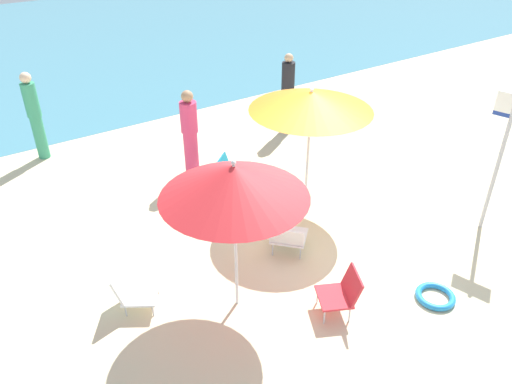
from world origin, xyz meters
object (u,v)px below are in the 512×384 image
object	(u,v)px
beach_chair_d	(288,237)
person_b	(288,93)
umbrella_orange	(311,101)
beach_chair_c	(342,292)
warning_sign	(504,143)
beach_chair_a	(231,172)
person_a	(35,115)
umbrella_red	(234,181)
swim_ring	(435,296)
beach_chair_b	(132,288)
person_c	(190,134)

from	to	relation	value
beach_chair_d	person_b	bearing A→B (deg)	9.97
umbrella_orange	beach_chair_d	distance (m)	2.09
beach_chair_c	warning_sign	distance (m)	3.33
beach_chair_a	person_a	world-z (taller)	person_a
person_a	person_b	bearing A→B (deg)	14.62
person_b	warning_sign	bearing A→B (deg)	51.23
warning_sign	person_b	bearing A→B (deg)	79.44
beach_chair_d	warning_sign	xyz separation A→B (m)	(2.98, -1.16, 1.17)
umbrella_orange	beach_chair_a	world-z (taller)	umbrella_orange
umbrella_red	person_b	world-z (taller)	umbrella_red
beach_chair_d	person_b	world-z (taller)	person_b
swim_ring	beach_chair_b	bearing A→B (deg)	147.81
person_c	swim_ring	world-z (taller)	person_c
umbrella_orange	beach_chair_d	size ratio (longest dim) A/B	2.74
warning_sign	swim_ring	bearing A→B (deg)	-176.19
beach_chair_a	warning_sign	xyz separation A→B (m)	(2.71, -3.21, 1.14)
person_a	person_b	size ratio (longest dim) A/B	1.01
beach_chair_c	swim_ring	bearing A→B (deg)	-178.04
beach_chair_d	person_a	xyz separation A→B (m)	(-2.20, 5.16, 0.59)
umbrella_red	beach_chair_a	world-z (taller)	umbrella_red
beach_chair_a	person_a	size ratio (longest dim) A/B	0.39
beach_chair_a	beach_chair_b	xyz separation A→B (m)	(-2.56, -1.79, -0.05)
beach_chair_c	person_b	xyz separation A→B (m)	(2.71, 4.78, 0.55)
beach_chair_d	person_a	distance (m)	5.64
person_a	person_c	xyz separation A→B (m)	(2.12, -2.31, -0.06)
person_b	person_a	bearing A→B (deg)	-63.41
beach_chair_b	warning_sign	xyz separation A→B (m)	(5.26, -1.42, 1.19)
umbrella_red	beach_chair_c	bearing A→B (deg)	-40.23
umbrella_red	warning_sign	world-z (taller)	warning_sign
person_a	swim_ring	bearing A→B (deg)	-30.93
person_a	swim_ring	distance (m)	7.77
person_a	swim_ring	world-z (taller)	person_a
beach_chair_b	person_b	size ratio (longest dim) A/B	0.41
umbrella_orange	beach_chair_a	bearing A→B (deg)	124.09
beach_chair_b	person_c	size ratio (longest dim) A/B	0.42
beach_chair_d	umbrella_orange	bearing A→B (deg)	-2.84
umbrella_red	swim_ring	distance (m)	3.17
beach_chair_a	person_b	size ratio (longest dim) A/B	0.39
umbrella_orange	person_a	xyz separation A→B (m)	(-3.25, 4.26, -0.97)
beach_chair_a	person_b	world-z (taller)	person_b
person_b	beach_chair_c	bearing A→B (deg)	16.59
beach_chair_d	person_a	bearing A→B (deg)	69.58
person_a	warning_sign	xyz separation A→B (m)	(5.18, -6.32, 0.57)
beach_chair_b	swim_ring	size ratio (longest dim) A/B	1.36
beach_chair_d	swim_ring	world-z (taller)	beach_chair_d
umbrella_red	beach_chair_b	distance (m)	2.04
person_b	beach_chair_a	bearing A→B (deg)	-12.16
beach_chair_b	person_c	distance (m)	3.45
umbrella_orange	swim_ring	size ratio (longest dim) A/B	4.01
person_a	beach_chair_d	bearing A→B (deg)	-32.74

